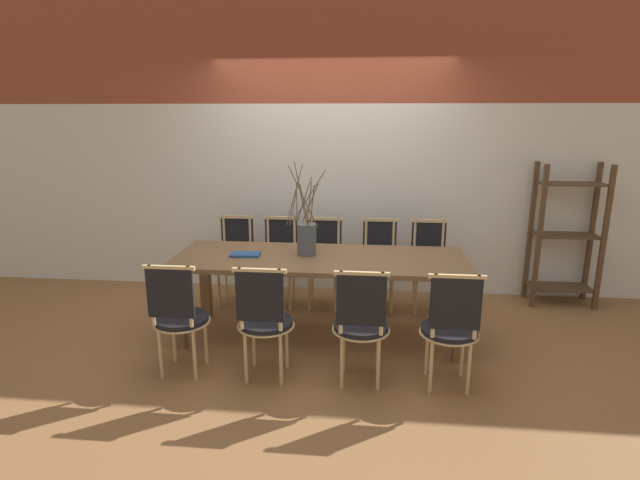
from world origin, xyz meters
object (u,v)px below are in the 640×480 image
at_px(vase_centerpiece, 307,238).
at_px(chair_near_center, 361,322).
at_px(chair_far_center, 324,260).
at_px(book_stack, 245,254).
at_px(dining_table, 320,267).
at_px(shelving_rack, 566,236).

bearing_deg(vase_centerpiece, chair_near_center, -59.10).
xyz_separation_m(chair_near_center, chair_far_center, (-0.41, 1.53, 0.00)).
height_order(chair_far_center, book_stack, chair_far_center).
relative_size(dining_table, chair_near_center, 2.78).
height_order(chair_near_center, shelving_rack, shelving_rack).
distance_m(dining_table, book_stack, 0.66).
relative_size(vase_centerpiece, book_stack, 3.12).
relative_size(chair_near_center, shelving_rack, 0.62).
distance_m(dining_table, shelving_rack, 2.64).
bearing_deg(vase_centerpiece, shelving_rack, 21.44).
height_order(vase_centerpiece, book_stack, vase_centerpiece).
relative_size(dining_table, book_stack, 9.65).
relative_size(chair_near_center, vase_centerpiece, 1.11).
distance_m(vase_centerpiece, book_stack, 0.55).
bearing_deg(chair_far_center, dining_table, 92.81).
distance_m(dining_table, vase_centerpiece, 0.28).
distance_m(chair_near_center, book_stack, 1.29).
xyz_separation_m(chair_far_center, shelving_rack, (2.45, 0.30, 0.24)).
height_order(dining_table, shelving_rack, shelving_rack).
height_order(dining_table, chair_near_center, chair_near_center).
xyz_separation_m(dining_table, chair_far_center, (-0.04, 0.77, -0.16)).
bearing_deg(chair_near_center, book_stack, 144.19).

